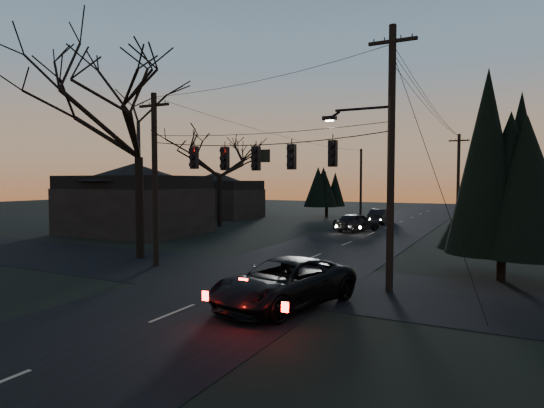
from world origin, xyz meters
The scene contains 17 objects.
ground_plane centered at (0.00, 0.00, 0.00)m, with size 160.00×160.00×0.00m, color black.
main_road centered at (0.00, 20.00, 0.01)m, with size 8.00×120.00×0.02m, color black.
cross_road centered at (0.00, 10.00, 0.01)m, with size 60.00×7.00×0.02m, color black.
utility_pole_right centered at (5.50, 10.00, 0.00)m, with size 5.00×0.30×10.00m, color black, non-canonical shape.
utility_pole_left centered at (-6.00, 10.00, 0.00)m, with size 1.80×0.30×8.50m, color black, non-canonical shape.
utility_pole_far_r centered at (5.50, 38.00, 0.00)m, with size 1.80×0.30×8.50m, color black, non-canonical shape.
utility_pole_far_l centered at (-6.00, 46.00, 0.00)m, with size 0.30×0.30×8.00m, color black, non-canonical shape.
span_signal_assembly centered at (-0.24, 10.00, 5.26)m, with size 11.50×0.44×1.57m.
bare_tree_left centered at (-8.36, 11.41, 7.69)m, with size 10.87×10.87×11.00m.
evergreen_right centered at (9.28, 14.09, 4.44)m, with size 4.15×4.15×7.69m.
bare_tree_dist centered at (-13.96, 27.60, 6.40)m, with size 7.36×7.36×9.15m.
evergreen_dist centered at (-9.11, 42.68, 3.33)m, with size 3.46×3.46×5.49m.
house_left_near centered at (-17.00, 20.00, 2.80)m, with size 10.00×8.00×5.60m.
house_left_far centered at (-20.00, 36.00, 2.60)m, with size 9.00×7.00×5.20m.
suv_near centered at (2.77, 6.39, 0.78)m, with size 2.59×5.62×1.56m, color black.
sedan_oncoming_a centered at (-1.52, 29.27, 0.76)m, with size 1.78×4.44×1.51m, color black.
sedan_oncoming_b centered at (-1.37, 36.97, 0.71)m, with size 1.51×4.33×1.43m, color black.
Camera 1 is at (9.32, -7.26, 4.25)m, focal length 30.00 mm.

